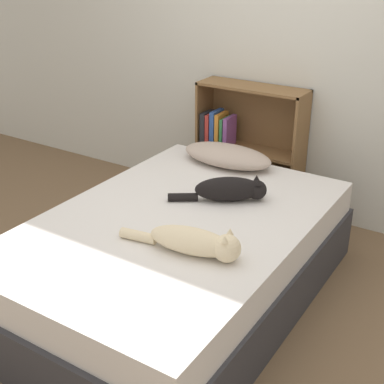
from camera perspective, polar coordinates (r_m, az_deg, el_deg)
The scene contains 7 objects.
ground_plane at distance 3.25m, azimuth -1.50°, elevation -11.01°, with size 8.00×8.00×0.00m, color brown.
wall_back at distance 3.98m, azimuth 10.54°, elevation 15.02°, with size 8.00×0.06×2.50m.
bed at distance 3.11m, azimuth -1.56°, elevation -7.15°, with size 1.39×2.07×0.52m.
pillow at distance 3.68m, azimuth 3.78°, elevation 3.90°, with size 0.65×0.32×0.13m.
cat_light at distance 2.61m, azimuth 0.46°, elevation -5.37°, with size 0.65×0.22×0.16m.
cat_dark at distance 3.16m, azimuth 4.20°, elevation 0.27°, with size 0.51×0.39×0.15m.
bookshelf at distance 4.15m, azimuth 5.87°, elevation 5.09°, with size 0.82×0.26×0.98m.
Camera 1 is at (1.49, -2.17, 1.91)m, focal length 50.00 mm.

